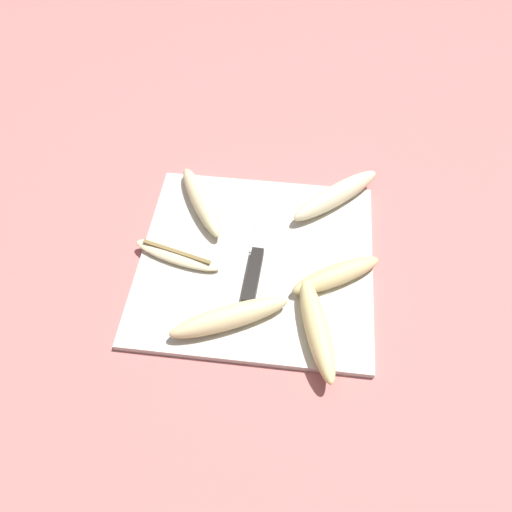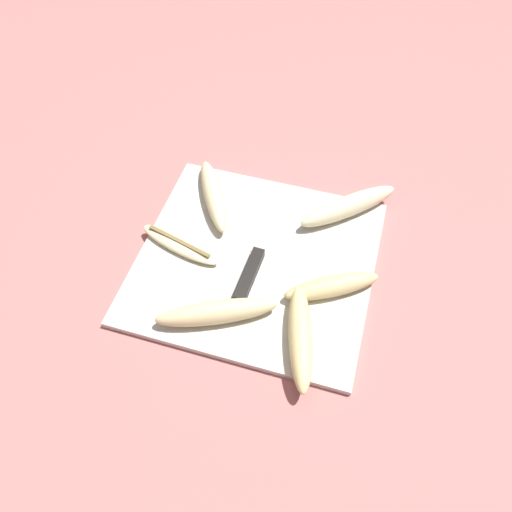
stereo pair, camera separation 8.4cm
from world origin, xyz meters
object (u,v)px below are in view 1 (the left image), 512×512
object	(u,v)px
banana_soft_right	(201,201)
banana_golden_short	(317,328)
banana_ripe_center	(229,317)
banana_spotted_left	(336,275)
knife	(253,266)
banana_cream_curved	(177,255)
banana_pale_long	(336,195)

from	to	relation	value
banana_soft_right	banana_golden_short	bearing A→B (deg)	-46.86
banana_ripe_center	banana_soft_right	bearing A→B (deg)	110.49
banana_ripe_center	banana_spotted_left	bearing A→B (deg)	31.51
knife	banana_ripe_center	bearing A→B (deg)	-100.24
banana_spotted_left	banana_ripe_center	bearing A→B (deg)	-148.49
knife	banana_spotted_left	world-z (taller)	banana_spotted_left
knife	banana_cream_curved	size ratio (longest dim) A/B	1.43
banana_golden_short	banana_soft_right	xyz separation A→B (m)	(-0.22, 0.23, -0.00)
banana_cream_curved	banana_soft_right	xyz separation A→B (m)	(0.02, 0.12, 0.01)
banana_cream_curved	banana_pale_long	bearing A→B (deg)	31.09
banana_pale_long	banana_cream_curved	bearing A→B (deg)	-148.91
banana_pale_long	banana_cream_curved	xyz separation A→B (m)	(-0.26, -0.16, -0.01)
banana_pale_long	banana_spotted_left	distance (m)	0.17
banana_spotted_left	banana_soft_right	size ratio (longest dim) A/B	0.90
banana_pale_long	banana_cream_curved	world-z (taller)	banana_pale_long
banana_spotted_left	banana_cream_curved	bearing A→B (deg)	176.73
knife	banana_ripe_center	xyz separation A→B (m)	(-0.02, -0.11, 0.01)
banana_golden_short	banana_ripe_center	bearing A→B (deg)	178.57
knife	banana_pale_long	world-z (taller)	banana_pale_long
banana_cream_curved	banana_soft_right	size ratio (longest dim) A/B	0.93
banana_spotted_left	banana_soft_right	bearing A→B (deg)	151.81
banana_spotted_left	banana_ripe_center	size ratio (longest dim) A/B	0.83
knife	banana_cream_curved	xyz separation A→B (m)	(-0.13, 0.01, 0.00)
banana_golden_short	banana_spotted_left	world-z (taller)	banana_golden_short
banana_ripe_center	banana_golden_short	bearing A→B (deg)	-1.43
knife	banana_pale_long	bearing A→B (deg)	53.95
knife	banana_spotted_left	bearing A→B (deg)	-0.69
knife	banana_golden_short	world-z (taller)	banana_golden_short
banana_cream_curved	banana_spotted_left	size ratio (longest dim) A/B	1.03
banana_golden_short	banana_soft_right	bearing A→B (deg)	133.14
banana_cream_curved	banana_spotted_left	bearing A→B (deg)	-3.27
banana_cream_curved	banana_golden_short	bearing A→B (deg)	-26.03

